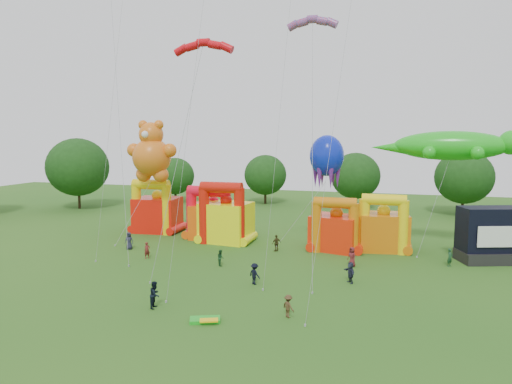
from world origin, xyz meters
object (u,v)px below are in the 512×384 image
(bouncy_castle_2, at_px, (225,219))
(spectator_0, at_px, (129,241))
(spectator_4, at_px, (276,243))
(octopus_kite, at_px, (312,191))
(teddy_bear_kite, at_px, (145,175))
(bouncy_castle_0, at_px, (157,212))
(gecko_kite, at_px, (443,174))
(stage_trailer, at_px, (504,235))

(bouncy_castle_2, height_order, spectator_0, bouncy_castle_2)
(spectator_4, bearing_deg, octopus_kite, -174.97)
(teddy_bear_kite, relative_size, spectator_4, 7.96)
(bouncy_castle_0, distance_m, octopus_kite, 20.76)
(gecko_kite, height_order, spectator_0, gecko_kite)
(bouncy_castle_2, bearing_deg, bouncy_castle_0, 164.10)
(stage_trailer, relative_size, gecko_kite, 0.60)
(gecko_kite, bearing_deg, octopus_kite, -176.89)
(stage_trailer, bearing_deg, bouncy_castle_2, 179.32)
(octopus_kite, relative_size, spectator_0, 6.63)
(octopus_kite, bearing_deg, bouncy_castle_0, 175.37)
(spectator_0, bearing_deg, gecko_kite, 1.14)
(teddy_bear_kite, bearing_deg, spectator_4, -5.24)
(bouncy_castle_0, bearing_deg, octopus_kite, -4.63)
(teddy_bear_kite, distance_m, spectator_4, 17.83)
(bouncy_castle_2, distance_m, spectator_4, 7.49)
(bouncy_castle_0, relative_size, spectator_4, 3.85)
(bouncy_castle_2, xyz_separation_m, gecko_kite, (23.56, 2.09, 5.57))
(teddy_bear_kite, bearing_deg, spectator_0, -81.81)
(bouncy_castle_2, relative_size, teddy_bear_kite, 0.50)
(bouncy_castle_0, distance_m, spectator_4, 18.28)
(octopus_kite, distance_m, spectator_0, 20.92)
(spectator_4, bearing_deg, spectator_0, -34.28)
(teddy_bear_kite, height_order, spectator_0, teddy_bear_kite)
(bouncy_castle_2, height_order, spectator_4, bouncy_castle_2)
(bouncy_castle_2, distance_m, octopus_kite, 10.52)
(spectator_0, bearing_deg, bouncy_castle_0, 86.63)
(stage_trailer, height_order, spectator_0, stage_trailer)
(stage_trailer, distance_m, octopus_kite, 19.69)
(gecko_kite, distance_m, spectator_4, 18.96)
(bouncy_castle_2, bearing_deg, gecko_kite, 5.08)
(stage_trailer, height_order, teddy_bear_kite, teddy_bear_kite)
(bouncy_castle_2, distance_m, spectator_0, 11.04)
(gecko_kite, bearing_deg, stage_trailer, -23.55)
(bouncy_castle_0, height_order, stage_trailer, bouncy_castle_0)
(stage_trailer, bearing_deg, spectator_0, -171.14)
(spectator_0, height_order, spectator_4, spectator_0)
(spectator_0, bearing_deg, spectator_4, -0.30)
(bouncy_castle_0, bearing_deg, teddy_bear_kite, -77.94)
(bouncy_castle_0, distance_m, bouncy_castle_2, 10.96)
(stage_trailer, bearing_deg, spectator_4, -174.11)
(bouncy_castle_0, xyz_separation_m, gecko_kite, (34.10, -0.91, 5.67))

